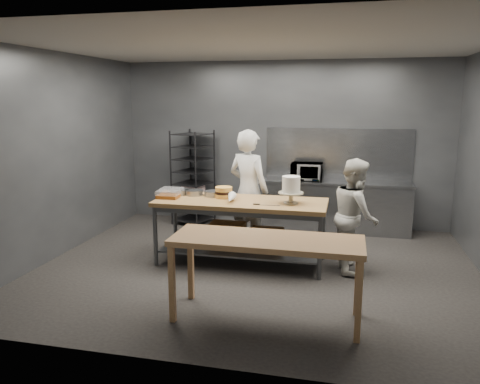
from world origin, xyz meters
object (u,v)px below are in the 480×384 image
object	(u,v)px
layer_cake	(224,192)
frosted_cake_stand	(291,187)
near_counter	(267,246)
speed_rack	(193,178)
work_table	(242,224)
chef_behind	(249,190)
chef_right	(355,215)
microwave	(307,171)

from	to	relation	value
layer_cake	frosted_cake_stand	bearing A→B (deg)	-8.91
near_counter	speed_rack	distance (m)	4.09
speed_rack	layer_cake	xyz separation A→B (m)	(1.08, -1.82, 0.14)
work_table	layer_cake	world-z (taller)	layer_cake
chef_behind	layer_cake	distance (m)	0.61
chef_right	layer_cake	bearing A→B (deg)	79.78
speed_rack	frosted_cake_stand	world-z (taller)	speed_rack
near_counter	microwave	world-z (taller)	microwave
work_table	microwave	distance (m)	2.19
work_table	near_counter	bearing A→B (deg)	-68.60
work_table	frosted_cake_stand	size ratio (longest dim) A/B	6.37
speed_rack	layer_cake	world-z (taller)	speed_rack
microwave	layer_cake	world-z (taller)	microwave
chef_behind	frosted_cake_stand	distance (m)	1.04
near_counter	chef_behind	size ratio (longest dim) A/B	1.07
chef_behind	layer_cake	bearing A→B (deg)	88.37
speed_rack	layer_cake	size ratio (longest dim) A/B	7.17
frosted_cake_stand	layer_cake	xyz separation A→B (m)	(-0.99, 0.15, -0.15)
work_table	frosted_cake_stand	bearing A→B (deg)	-4.15
near_counter	speed_rack	bearing A→B (deg)	119.50
microwave	frosted_cake_stand	distance (m)	2.06
work_table	near_counter	xyz separation A→B (m)	(0.64, -1.63, 0.24)
chef_behind	layer_cake	xyz separation A→B (m)	(-0.25, -0.55, 0.06)
work_table	chef_behind	bearing A→B (deg)	93.73
frosted_cake_stand	layer_cake	size ratio (longest dim) A/B	1.54
chef_behind	layer_cake	world-z (taller)	chef_behind
frosted_cake_stand	chef_right	bearing A→B (deg)	8.28
work_table	chef_right	size ratio (longest dim) A/B	1.55
near_counter	chef_right	distance (m)	1.94
chef_behind	near_counter	bearing A→B (deg)	129.35
work_table	frosted_cake_stand	distance (m)	0.91
near_counter	chef_right	bearing A→B (deg)	61.73
work_table	chef_right	bearing A→B (deg)	2.75
speed_rack	microwave	size ratio (longest dim) A/B	3.23
chef_behind	microwave	xyz separation A→B (m)	(0.77, 1.35, 0.11)
chef_behind	chef_right	size ratio (longest dim) A/B	1.21
near_counter	microwave	bearing A→B (deg)	88.65
speed_rack	microwave	distance (m)	2.11
speed_rack	work_table	bearing A→B (deg)	-54.50
chef_behind	microwave	size ratio (longest dim) A/B	3.45
speed_rack	layer_cake	bearing A→B (deg)	-59.28
near_counter	frosted_cake_stand	distance (m)	1.62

